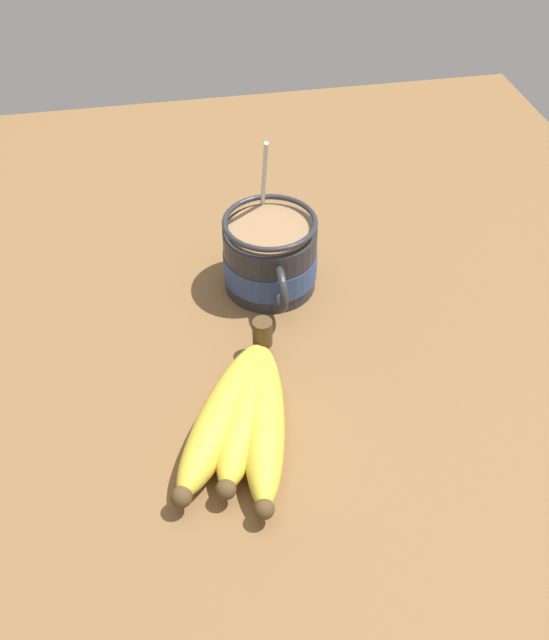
# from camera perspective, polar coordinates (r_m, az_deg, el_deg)

# --- Properties ---
(table) EXTENTS (0.99, 0.99, 0.03)m
(table) POSITION_cam_1_polar(r_m,az_deg,el_deg) (0.80, -0.74, 1.07)
(table) COLOR brown
(table) RESTS_ON ground
(coffee_mug) EXTENTS (0.15, 0.10, 0.17)m
(coffee_mug) POSITION_cam_1_polar(r_m,az_deg,el_deg) (0.78, -0.35, 5.04)
(coffee_mug) COLOR #28282D
(coffee_mug) RESTS_ON table
(banana_bunch) EXTENTS (0.21, 0.13, 0.04)m
(banana_bunch) POSITION_cam_1_polar(r_m,az_deg,el_deg) (0.65, -2.53, -7.64)
(banana_bunch) COLOR #4C381E
(banana_bunch) RESTS_ON table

